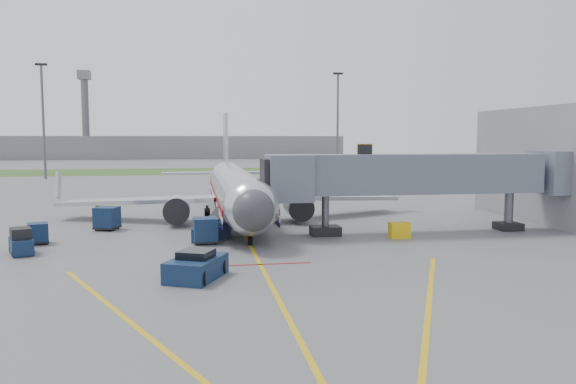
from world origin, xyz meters
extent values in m
plane|color=#565659|center=(0.00, 0.00, 0.00)|extent=(400.00, 400.00, 0.00)
cube|color=#2D4C1E|center=(0.00, 90.00, 0.01)|extent=(300.00, 25.00, 0.01)
cube|color=gold|center=(0.00, -2.00, 0.00)|extent=(0.25, 50.00, 0.01)
cube|color=maroon|center=(0.00, -4.00, 0.00)|extent=(6.00, 0.25, 0.01)
cube|color=gold|center=(-6.00, -14.00, 0.00)|extent=(9.52, 20.04, 0.01)
cube|color=gold|center=(6.00, -14.00, 0.00)|extent=(9.52, 20.04, 0.01)
cylinder|color=silver|center=(0.00, 15.00, 2.70)|extent=(3.80, 28.00, 3.80)
sphere|color=silver|center=(0.00, 1.00, 2.70)|extent=(3.80, 3.80, 3.80)
sphere|color=#38383D|center=(0.00, -0.30, 2.70)|extent=(2.74, 2.74, 2.74)
cube|color=black|center=(0.00, 0.60, 3.25)|extent=(2.20, 1.20, 0.55)
cone|color=silver|center=(0.00, 31.50, 2.70)|extent=(3.80, 5.00, 3.80)
cube|color=#B7BAC1|center=(0.00, 31.00, 6.70)|extent=(0.35, 4.20, 7.00)
cube|color=#B7BAC1|center=(-8.50, 15.00, 1.80)|extent=(15.10, 8.59, 1.13)
cube|color=#B7BAC1|center=(8.50, 15.00, 1.80)|extent=(15.10, 8.59, 1.13)
cylinder|color=silver|center=(-5.20, 12.00, 1.35)|extent=(2.10, 3.60, 2.10)
cylinder|color=silver|center=(5.20, 12.00, 1.35)|extent=(2.10, 3.60, 2.10)
cube|color=maroon|center=(1.92, 15.00, 2.35)|extent=(0.05, 28.00, 0.45)
cube|color=navy|center=(1.92, 15.00, 1.45)|extent=(0.05, 28.00, 0.35)
cylinder|color=black|center=(0.00, 2.00, 0.30)|extent=(0.28, 0.70, 0.70)
cylinder|color=black|center=(-2.60, 15.50, 0.45)|extent=(0.50, 1.00, 1.00)
cylinder|color=black|center=(2.60, 15.50, 0.45)|extent=(0.50, 1.00, 1.00)
cube|color=slate|center=(13.00, 5.00, 4.60)|extent=(20.00, 3.00, 3.00)
cube|color=slate|center=(3.20, 5.00, 4.40)|extent=(3.20, 3.60, 3.40)
cube|color=black|center=(2.00, 5.00, 4.40)|extent=(1.60, 3.00, 2.80)
cube|color=#E8B50D|center=(9.00, 5.00, 6.40)|extent=(1.20, 0.15, 1.00)
cylinder|color=#595B60|center=(6.00, 5.00, 1.55)|extent=(0.56, 0.56, 3.10)
cube|color=black|center=(6.00, 5.00, 0.35)|extent=(2.20, 1.60, 0.70)
cylinder|color=#595B60|center=(21.00, 5.00, 1.55)|extent=(0.70, 0.70, 3.10)
cube|color=black|center=(21.00, 5.00, 0.30)|extent=(1.80, 1.80, 0.60)
cube|color=slate|center=(25.00, 5.00, 4.60)|extent=(3.00, 4.00, 3.40)
cube|color=slate|center=(30.00, 10.00, 5.00)|extent=(10.00, 16.00, 10.00)
cylinder|color=#595B60|center=(-30.00, 70.00, 10.00)|extent=(0.44, 0.44, 20.00)
cube|color=black|center=(-30.00, 70.00, 20.20)|extent=(2.00, 0.40, 0.40)
cylinder|color=#595B60|center=(25.00, 75.00, 10.00)|extent=(0.44, 0.44, 20.00)
cube|color=black|center=(25.00, 75.00, 20.20)|extent=(2.00, 0.40, 0.40)
cube|color=slate|center=(-10.00, 170.00, 4.00)|extent=(120.00, 14.00, 8.00)
cylinder|color=#595B60|center=(-40.00, 165.00, 14.00)|extent=(2.40, 2.40, 28.00)
cube|color=slate|center=(-40.00, 165.00, 28.50)|extent=(4.00, 4.00, 3.00)
cube|color=#0D213D|center=(-3.67, -6.67, 0.55)|extent=(3.53, 4.21, 1.10)
cube|color=black|center=(-3.67, -6.67, 1.25)|extent=(2.13, 2.13, 0.50)
cylinder|color=black|center=(-5.04, -7.48, 0.40)|extent=(0.54, 0.82, 0.80)
cylinder|color=black|center=(-3.41, -8.24, 0.40)|extent=(0.54, 0.82, 0.80)
cylinder|color=black|center=(-3.94, -5.11, 0.40)|extent=(0.54, 0.82, 0.80)
cylinder|color=black|center=(-2.30, -5.87, 0.40)|extent=(0.54, 0.82, 0.80)
cube|color=#0D213D|center=(-14.59, 1.43, 0.53)|extent=(2.06, 2.69, 0.96)
cube|color=black|center=(-14.59, 1.43, 1.34)|extent=(1.64, 1.86, 0.67)
cylinder|color=black|center=(-14.71, 0.45, 0.24)|extent=(0.38, 0.52, 0.48)
cylinder|color=black|center=(-13.82, 0.81, 0.24)|extent=(0.38, 0.52, 0.48)
cylinder|color=black|center=(-15.35, 2.06, 0.24)|extent=(0.38, 0.52, 0.48)
cylinder|color=black|center=(-14.46, 2.42, 0.24)|extent=(0.38, 0.52, 0.48)
cube|color=#0D213D|center=(-3.00, 3.17, 0.99)|extent=(1.72, 1.72, 1.61)
cube|color=black|center=(-3.00, 3.17, 0.19)|extent=(1.78, 1.78, 0.12)
cylinder|color=black|center=(-3.58, 2.50, 0.15)|extent=(0.25, 0.31, 0.29)
cylinder|color=black|center=(-2.33, 2.59, 0.15)|extent=(0.25, 0.31, 0.29)
cylinder|color=black|center=(-3.67, 3.75, 0.15)|extent=(0.25, 0.31, 0.29)
cylinder|color=black|center=(-2.42, 3.84, 0.15)|extent=(0.25, 0.31, 0.29)
cube|color=#0D213D|center=(-14.46, 4.85, 0.81)|extent=(1.63, 1.63, 1.32)
cube|color=black|center=(-14.46, 4.85, 0.15)|extent=(1.68, 1.68, 0.10)
cylinder|color=black|center=(-14.82, 4.22, 0.12)|extent=(0.25, 0.28, 0.24)
cylinder|color=black|center=(-13.83, 4.50, 0.12)|extent=(0.25, 0.28, 0.24)
cylinder|color=black|center=(-15.09, 5.21, 0.12)|extent=(0.25, 0.28, 0.24)
cylinder|color=black|center=(-14.11, 5.49, 0.12)|extent=(0.25, 0.28, 0.24)
cube|color=#0D213D|center=(-10.66, 10.34, 1.01)|extent=(2.08, 2.08, 1.65)
cube|color=black|center=(-10.66, 10.34, 0.19)|extent=(2.15, 2.15, 0.13)
cylinder|color=black|center=(-11.46, 9.93, 0.15)|extent=(0.32, 0.36, 0.30)
cylinder|color=black|center=(-10.25, 9.54, 0.15)|extent=(0.32, 0.36, 0.30)
cylinder|color=black|center=(-11.07, 11.15, 0.15)|extent=(0.32, 0.36, 0.30)
cylinder|color=black|center=(-9.85, 10.75, 0.15)|extent=(0.32, 0.36, 0.30)
cube|color=#0D213D|center=(-2.50, 4.72, 0.49)|extent=(2.99, 4.17, 0.97)
cube|color=black|center=(-2.28, 5.21, 1.51)|extent=(2.69, 4.37, 1.53)
cylinder|color=black|center=(-3.57, 3.66, 0.30)|extent=(0.47, 0.65, 0.61)
cylinder|color=black|center=(-2.59, 3.22, 0.30)|extent=(0.47, 0.65, 0.61)
cylinder|color=black|center=(-2.41, 6.22, 0.30)|extent=(0.47, 0.65, 0.61)
cylinder|color=black|center=(-1.43, 5.78, 0.30)|extent=(0.47, 0.65, 0.61)
cube|color=#E8B50D|center=(11.11, 3.00, 0.58)|extent=(1.48, 1.01, 1.16)
cylinder|color=black|center=(10.63, 3.01, 0.14)|extent=(0.20, 0.30, 0.29)
cylinder|color=black|center=(11.59, 2.99, 0.14)|extent=(0.20, 0.30, 0.29)
imported|color=#CEE11A|center=(-12.27, 15.88, 0.93)|extent=(0.78, 0.80, 1.85)
camera|label=1|loc=(-3.68, -35.86, 7.33)|focal=35.00mm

